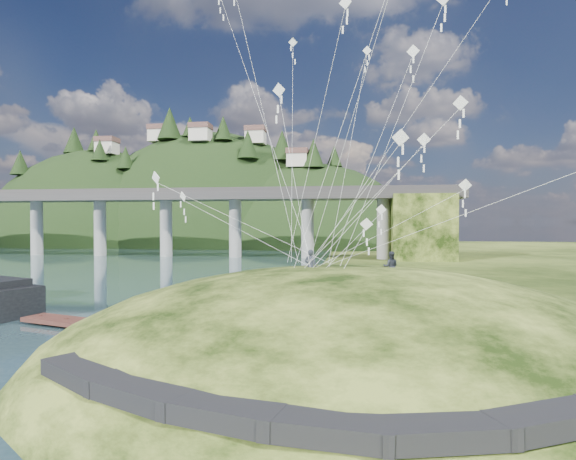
# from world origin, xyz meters

# --- Properties ---
(ground) EXTENTS (320.00, 320.00, 0.00)m
(ground) POSITION_xyz_m (0.00, 0.00, 0.00)
(ground) COLOR black
(ground) RESTS_ON ground
(grass_hill) EXTENTS (36.00, 32.00, 13.00)m
(grass_hill) POSITION_xyz_m (8.00, 2.00, -1.50)
(grass_hill) COLOR black
(grass_hill) RESTS_ON ground
(footpath) EXTENTS (22.29, 5.84, 0.83)m
(footpath) POSITION_xyz_m (7.46, -9.74, 2.08)
(footpath) COLOR black
(footpath) RESTS_ON ground
(bridge) EXTENTS (160.00, 11.00, 15.00)m
(bridge) POSITION_xyz_m (-26.46, 70.07, 9.70)
(bridge) COLOR #2D2B2B
(bridge) RESTS_ON ground
(far_ridge) EXTENTS (153.00, 70.00, 94.50)m
(far_ridge) POSITION_xyz_m (-43.58, 122.17, -7.44)
(far_ridge) COLOR black
(far_ridge) RESTS_ON ground
(wooden_dock) EXTENTS (12.34, 4.97, 0.88)m
(wooden_dock) POSITION_xyz_m (-9.67, 5.82, 0.39)
(wooden_dock) COLOR #391C17
(wooden_dock) RESTS_ON ground
(kite_flyers) EXTENTS (5.48, 1.51, 2.01)m
(kite_flyers) POSITION_xyz_m (8.62, 3.30, 5.86)
(kite_flyers) COLOR #23262F
(kite_flyers) RESTS_ON ground
(kite_swarm) EXTENTS (20.19, 16.68, 20.37)m
(kite_swarm) POSITION_xyz_m (9.02, 3.69, 16.27)
(kite_swarm) COLOR silver
(kite_swarm) RESTS_ON ground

